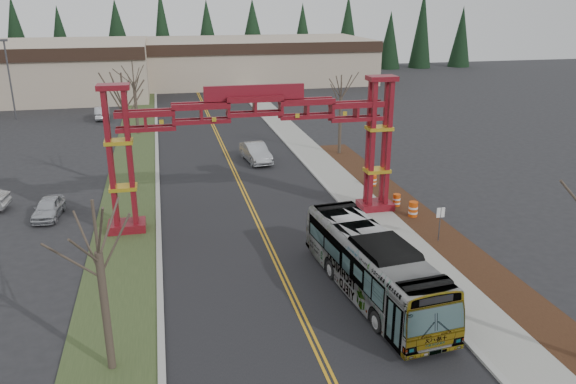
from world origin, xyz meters
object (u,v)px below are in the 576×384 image
object	(u,v)px
bare_tree_median_mid	(124,107)
bare_tree_median_far	(134,82)
silver_sedan	(256,153)
street_sign	(440,218)
barrel_south	(413,210)
bare_tree_median_near	(98,253)
transit_bus	(372,265)
barrel_mid	(397,201)
parked_car_far_a	(102,113)
light_pole_far	(9,74)
bare_tree_right_far	(341,97)
barrel_north	(373,181)
gateway_arch	(255,128)
parked_car_near_a	(48,208)
retail_building_east	(252,60)

from	to	relation	value
bare_tree_median_mid	bare_tree_median_far	bearing A→B (deg)	90.00
silver_sedan	street_sign	bearing A→B (deg)	-75.69
street_sign	barrel_south	world-z (taller)	street_sign
bare_tree_median_near	silver_sedan	bearing A→B (deg)	69.35
transit_bus	barrel_mid	xyz separation A→B (m)	(5.90, 10.78, -1.08)
bare_tree_median_far	bare_tree_median_near	bearing A→B (deg)	-90.00
silver_sedan	parked_car_far_a	size ratio (longest dim) A/B	1.07
light_pole_far	barrel_south	world-z (taller)	light_pole_far
bare_tree_right_far	barrel_north	world-z (taller)	bare_tree_right_far
gateway_arch	barrel_north	xyz separation A→B (m)	(9.62, 4.60, -5.51)
transit_bus	bare_tree_median_near	xyz separation A→B (m)	(-11.71, -3.16, 3.34)
parked_car_near_a	barrel_south	xyz separation A→B (m)	(22.90, -5.32, -0.09)
gateway_arch	bare_tree_median_mid	distance (m)	11.14
parked_car_near_a	barrel_south	world-z (taller)	parked_car_near_a
barrel_north	bare_tree_median_mid	bearing A→B (deg)	169.86
bare_tree_median_far	gateway_arch	bearing A→B (deg)	-73.16
street_sign	barrel_mid	xyz separation A→B (m)	(-0.08, 5.91, -1.07)
silver_sedan	barrel_south	xyz separation A→B (m)	(7.65, -15.21, -0.25)
gateway_arch	bare_tree_median_far	distance (m)	27.62
parked_car_far_a	bare_tree_right_far	world-z (taller)	bare_tree_right_far
bare_tree_right_far	transit_bus	bearing A→B (deg)	-104.30
bare_tree_median_near	street_sign	bearing A→B (deg)	24.42
bare_tree_median_near	bare_tree_right_far	xyz separation A→B (m)	(18.00, 27.84, 0.29)
barrel_south	barrel_mid	distance (m)	2.05
barrel_south	street_sign	bearing A→B (deg)	-92.69
barrel_south	parked_car_far_a	bearing A→B (deg)	120.85
parked_car_near_a	bare_tree_right_far	world-z (taller)	bare_tree_right_far
bare_tree_right_far	barrel_south	distance (m)	16.59
silver_sedan	bare_tree_median_far	size ratio (longest dim) A/B	0.65
light_pole_far	barrel_south	xyz separation A→B (m)	(31.97, -39.02, -4.70)
gateway_arch	barrel_north	world-z (taller)	gateway_arch
retail_building_east	barrel_north	xyz separation A→B (m)	(-0.38, -57.35, -3.04)
retail_building_east	street_sign	distance (m)	67.70
barrel_south	bare_tree_right_far	bearing A→B (deg)	89.54
silver_sedan	bare_tree_median_mid	xyz separation A→B (m)	(-10.22, -5.62, 5.44)
parked_car_far_a	bare_tree_right_far	distance (m)	30.94
silver_sedan	street_sign	distance (m)	20.51
transit_bus	barrel_mid	distance (m)	12.33
retail_building_east	barrel_north	bearing A→B (deg)	-90.38
bare_tree_median_far	barrel_mid	bearing A→B (deg)	-56.14
light_pole_far	barrel_mid	bearing A→B (deg)	-49.40
parked_car_far_a	silver_sedan	bearing A→B (deg)	119.50
street_sign	transit_bus	bearing A→B (deg)	-140.85
bare_tree_median_mid	transit_bus	bearing A→B (deg)	-57.44
parked_car_far_a	parked_car_near_a	bearing A→B (deg)	84.51
bare_tree_median_far	retail_building_east	bearing A→B (deg)	63.13
bare_tree_median_near	bare_tree_median_far	bearing A→B (deg)	90.00
silver_sedan	retail_building_east	bearing A→B (deg)	73.83
gateway_arch	bare_tree_median_far	world-z (taller)	gateway_arch
retail_building_east	bare_tree_median_near	size ratio (longest dim) A/B	5.51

